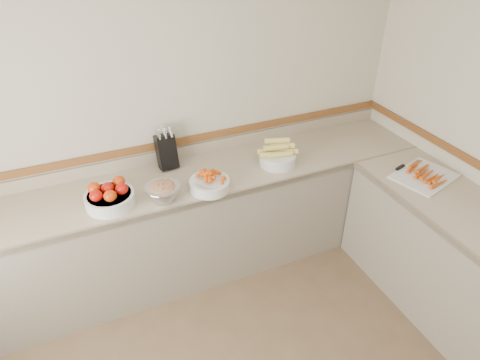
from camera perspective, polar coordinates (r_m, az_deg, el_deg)
name	(u,v)px	position (r m, az deg, el deg)	size (l,w,h in m)	color
back_wall	(163,114)	(3.33, -10.17, 8.63)	(4.00, 4.00, 0.00)	#B9B099
counter_back	(184,226)	(3.51, -7.44, -6.07)	(4.00, 0.65, 1.08)	gray
knife_block	(166,151)	(3.35, -9.80, 3.86)	(0.15, 0.18, 0.35)	black
tomato_bowl	(110,196)	(3.05, -17.00, -2.11)	(0.34, 0.34, 0.17)	silver
cherry_tomato_bowl	(209,183)	(3.09, -4.09, -0.36)	(0.29, 0.29, 0.16)	silver
corn_bowl	(277,156)	(3.39, 5.02, 3.21)	(0.32, 0.29, 0.22)	silver
rhubarb_bowl	(163,191)	(3.00, -10.26, -1.52)	(0.25, 0.25, 0.14)	#B2B2BA
cutting_board	(425,175)	(3.52, 23.39, 0.61)	(0.53, 0.46, 0.06)	silver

